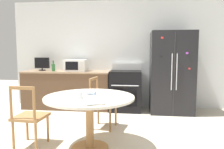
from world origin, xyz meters
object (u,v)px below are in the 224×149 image
(microwave, at_px, (76,65))
(oven_range, at_px, (126,90))
(refrigerator, at_px, (171,72))
(counter_bottle, at_px, (53,67))
(countertop_tv, at_px, (42,64))
(candle_glass, at_px, (80,96))
(dining_chair_far, at_px, (102,104))
(dining_chair_left, at_px, (30,117))

(microwave, bearing_deg, oven_range, -2.05)
(refrigerator, bearing_deg, counter_bottle, -179.44)
(countertop_tv, relative_size, candle_glass, 4.13)
(microwave, xyz_separation_m, dining_chair_far, (0.84, -1.29, -0.60))
(refrigerator, relative_size, oven_range, 1.67)
(dining_chair_left, bearing_deg, refrigerator, 46.64)
(oven_range, height_order, counter_bottle, counter_bottle)
(refrigerator, relative_size, dining_chair_left, 2.00)
(countertop_tv, xyz_separation_m, dining_chair_left, (0.80, -2.23, -0.64))
(oven_range, distance_m, counter_bottle, 1.79)
(counter_bottle, bearing_deg, refrigerator, 0.56)
(countertop_tv, bearing_deg, counter_bottle, -23.98)
(oven_range, distance_m, microwave, 1.32)
(refrigerator, height_order, microwave, refrigerator)
(oven_range, bearing_deg, countertop_tv, 177.72)
(refrigerator, distance_m, microwave, 2.22)
(oven_range, height_order, candle_glass, oven_range)
(counter_bottle, bearing_deg, countertop_tv, 156.02)
(dining_chair_far, bearing_deg, oven_range, 174.60)
(microwave, height_order, candle_glass, microwave)
(microwave, distance_m, dining_chair_far, 1.66)
(dining_chair_far, xyz_separation_m, dining_chair_left, (-0.91, -0.90, 0.00))
(counter_bottle, height_order, candle_glass, counter_bottle)
(dining_chair_far, xyz_separation_m, candle_glass, (-0.12, -1.05, 0.36))
(dining_chair_far, distance_m, candle_glass, 1.11)
(microwave, bearing_deg, dining_chair_far, -56.95)
(countertop_tv, bearing_deg, oven_range, -2.28)
(countertop_tv, bearing_deg, refrigerator, -2.38)
(refrigerator, height_order, dining_chair_far, refrigerator)
(refrigerator, bearing_deg, countertop_tv, 177.62)
(oven_range, relative_size, counter_bottle, 4.31)
(refrigerator, relative_size, dining_chair_far, 2.00)
(microwave, relative_size, countertop_tv, 1.43)
(microwave, xyz_separation_m, dining_chair_left, (-0.07, -2.19, -0.60))
(oven_range, distance_m, dining_chair_left, 2.49)
(countertop_tv, relative_size, counter_bottle, 1.44)
(oven_range, relative_size, dining_chair_far, 1.20)
(refrigerator, relative_size, candle_glass, 20.66)
(refrigerator, xyz_separation_m, microwave, (-2.22, 0.09, 0.14))
(refrigerator, distance_m, candle_glass, 2.71)
(microwave, height_order, dining_chair_far, microwave)
(microwave, relative_size, candle_glass, 5.90)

